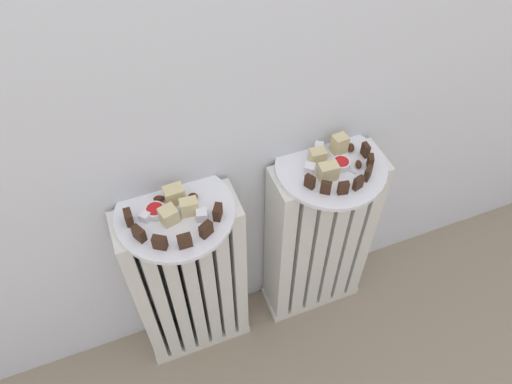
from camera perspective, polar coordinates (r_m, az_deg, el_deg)
radiator_left at (r=1.44m, az=-7.73°, el=-10.59°), size 0.32×0.13×0.66m
radiator_right at (r=1.52m, az=7.25°, el=-5.76°), size 0.32×0.13×0.66m
plate_left at (r=1.16m, az=-9.45°, el=-2.33°), size 0.29×0.29×0.01m
plate_right at (r=1.26m, az=8.74°, el=2.97°), size 0.29×0.29×0.01m
dark_cake_slice_left_0 at (r=1.14m, az=-14.67°, el=-2.90°), size 0.02×0.03×0.04m
dark_cake_slice_left_1 at (r=1.11m, az=-13.52°, el=-4.76°), size 0.03×0.04×0.04m
dark_cake_slice_left_2 at (r=1.09m, az=-11.19°, el=-5.82°), size 0.03×0.03×0.04m
dark_cake_slice_left_3 at (r=1.08m, az=-8.33°, el=-5.68°), size 0.03×0.02×0.04m
dark_cake_slice_left_4 at (r=1.09m, az=-5.85°, el=-4.38°), size 0.04×0.03×0.04m
dark_cake_slice_left_5 at (r=1.12m, az=-4.51°, el=-2.35°), size 0.03×0.03×0.04m
marble_cake_slice_left_0 at (r=1.13m, az=-10.17°, el=-2.70°), size 0.05×0.04×0.04m
marble_cake_slice_left_1 at (r=1.16m, az=-9.53°, el=-0.30°), size 0.05×0.04×0.04m
marble_cake_slice_left_2 at (r=1.13m, az=-7.83°, el=-1.73°), size 0.04×0.03×0.04m
turkish_delight_left_0 at (r=1.13m, az=-6.34°, el=-2.69°), size 0.03×0.03×0.03m
turkish_delight_left_1 at (r=1.15m, az=-12.83°, el=-2.85°), size 0.03×0.03×0.02m
medjool_date_left_0 at (r=1.18m, az=-11.28°, el=-0.77°), size 0.03×0.02×0.02m
medjool_date_left_1 at (r=1.17m, az=-7.39°, el=-0.50°), size 0.03×0.02×0.02m
jam_bowl_left at (r=1.15m, az=-11.70°, el=-2.16°), size 0.05×0.05×0.02m
dark_cake_slice_right_0 at (r=1.18m, az=6.31°, el=1.21°), size 0.02×0.03×0.04m
dark_cake_slice_right_1 at (r=1.17m, az=8.17°, el=0.51°), size 0.03×0.02×0.04m
dark_cake_slice_right_2 at (r=1.18m, az=10.17°, el=0.45°), size 0.03×0.02×0.04m
dark_cake_slice_right_3 at (r=1.20m, az=11.88°, el=1.04°), size 0.03×0.02×0.04m
dark_cake_slice_right_4 at (r=1.22m, az=12.95°, el=2.13°), size 0.03×0.03×0.04m
dark_cake_slice_right_5 at (r=1.25m, az=13.22°, el=3.48°), size 0.02×0.03×0.04m
dark_cake_slice_right_6 at (r=1.28m, az=12.68°, el=4.81°), size 0.01×0.03×0.04m
marble_cake_slice_right_0 at (r=1.24m, az=7.20°, el=4.20°), size 0.04×0.03×0.04m
marble_cake_slice_right_1 at (r=1.27m, az=9.74°, el=5.56°), size 0.04×0.04×0.05m
marble_cake_slice_right_2 at (r=1.21m, az=8.43°, el=2.39°), size 0.05×0.04×0.04m
turkish_delight_right_0 at (r=1.28m, az=7.36°, el=5.23°), size 0.03×0.03×0.02m
turkish_delight_right_1 at (r=1.22m, az=6.30°, el=2.70°), size 0.04×0.04×0.03m
medjool_date_right_0 at (r=1.29m, az=11.05°, el=5.12°), size 0.03×0.03×0.02m
medjool_date_right_1 at (r=1.26m, az=11.89°, el=3.18°), size 0.03×0.03×0.01m
jam_bowl_right at (r=1.24m, az=9.91°, el=3.28°), size 0.05×0.05×0.02m
fork at (r=1.26m, az=9.33°, el=3.55°), size 0.06×0.10×0.00m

